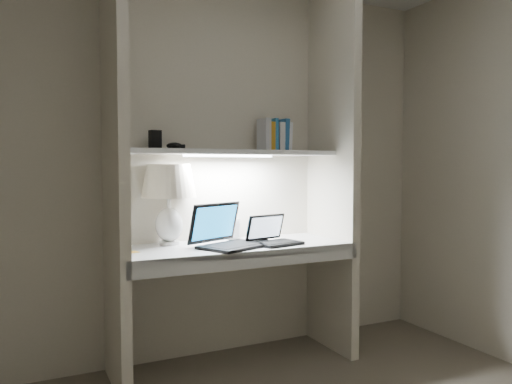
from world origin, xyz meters
TOP-DOWN VIEW (x-y plane):
  - back_wall at (0.00, 1.50)m, footprint 3.20×0.01m
  - alcove_panel_left at (-0.73, 1.23)m, footprint 0.06×0.55m
  - alcove_panel_right at (0.73, 1.23)m, footprint 0.06×0.55m
  - desk at (0.00, 1.23)m, footprint 1.40×0.55m
  - desk_apron at (0.00, 0.96)m, footprint 1.46×0.03m
  - shelf at (0.00, 1.32)m, footprint 1.40×0.36m
  - strip_light at (0.00, 1.32)m, footprint 0.60×0.04m
  - table_lamp at (-0.37, 1.40)m, footprint 0.34×0.34m
  - laptop_main at (-0.07, 1.18)m, footprint 0.50×0.47m
  - laptop_netbook at (0.23, 1.15)m, footprint 0.33×0.30m
  - speaker at (0.07, 1.45)m, footprint 0.11×0.08m
  - mouse at (0.21, 1.27)m, footprint 0.12×0.10m
  - cable_coil at (0.08, 1.19)m, footprint 0.12×0.12m
  - sticky_note at (-0.64, 1.22)m, footprint 0.08×0.08m
  - book_row at (0.35, 1.37)m, footprint 0.20×0.14m
  - shelf_box at (-0.45, 1.41)m, footprint 0.07×0.06m
  - shelf_gadget at (-0.34, 1.37)m, footprint 0.12×0.11m

SIDE VIEW (x-z plane):
  - desk_apron at x=0.00m, z-range 0.67..0.77m
  - desk at x=0.00m, z-range 0.73..0.77m
  - sticky_note at x=-0.64m, z-range 0.77..0.77m
  - cable_coil at x=0.08m, z-range 0.77..0.78m
  - mouse at x=0.21m, z-range 0.77..0.81m
  - laptop_netbook at x=0.23m, z-range 0.72..0.90m
  - laptop_main at x=-0.07m, z-range 0.70..0.96m
  - speaker at x=0.07m, z-range 0.77..0.91m
  - table_lamp at x=-0.37m, z-range 0.86..1.36m
  - back_wall at x=0.00m, z-range 0.00..2.50m
  - alcove_panel_left at x=-0.73m, z-range 0.00..2.50m
  - alcove_panel_right at x=0.73m, z-range 0.00..2.50m
  - strip_light at x=0.00m, z-range 1.32..1.34m
  - shelf at x=0.00m, z-range 1.34..1.36m
  - shelf_gadget at x=-0.34m, z-range 1.37..1.41m
  - shelf_box at x=-0.45m, z-range 1.36..1.48m
  - book_row at x=0.35m, z-range 1.36..1.58m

